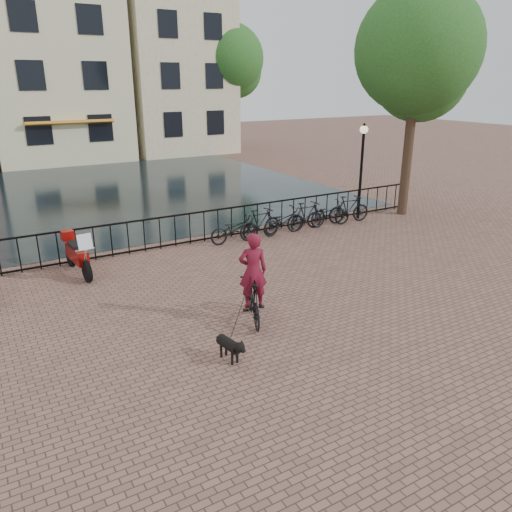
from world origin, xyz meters
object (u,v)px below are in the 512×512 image
cyclist (253,283)px  dog (229,347)px  lamp_post (362,155)px  motorcycle (77,250)px

cyclist → dog: cyclist is taller
lamp_post → motorcycle: lamp_post is taller
dog → cyclist: bearing=35.5°
lamp_post → dog: size_ratio=4.28×
lamp_post → motorcycle: bearing=-177.4°
dog → motorcycle: (-1.46, 6.00, 0.41)m
lamp_post → dog: bearing=-143.9°
cyclist → motorcycle: bearing=-39.7°
cyclist → motorcycle: 5.51m
lamp_post → cyclist: lamp_post is taller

